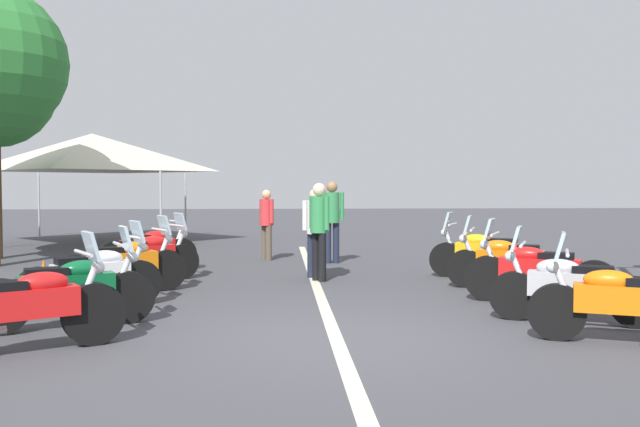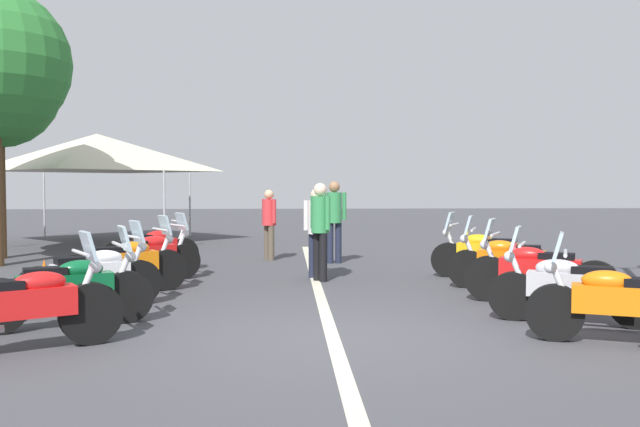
{
  "view_description": "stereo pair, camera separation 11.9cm",
  "coord_description": "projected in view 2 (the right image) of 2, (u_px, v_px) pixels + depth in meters",
  "views": [
    {
      "loc": [
        -7.49,
        0.64,
        1.73
      ],
      "look_at": [
        2.92,
        0.0,
        1.27
      ],
      "focal_mm": 38.18,
      "sensor_mm": 36.0,
      "label": 1
    },
    {
      "loc": [
        -7.49,
        0.52,
        1.73
      ],
      "look_at": [
        2.92,
        0.0,
        1.27
      ],
      "focal_mm": 38.18,
      "sensor_mm": 36.0,
      "label": 2
    }
  ],
  "objects": [
    {
      "name": "ground_plane",
      "position": [
        333.0,
        339.0,
        7.58
      ],
      "size": [
        80.0,
        80.0,
        0.0
      ],
      "primitive_type": "plane",
      "color": "#424247"
    },
    {
      "name": "lane_centre_stripe",
      "position": [
        319.0,
        292.0,
        10.89
      ],
      "size": [
        15.6,
        0.16,
        0.01
      ],
      "primitive_type": "cube",
      "color": "beige",
      "rests_on": "ground_plane"
    },
    {
      "name": "motorcycle_left_row_0",
      "position": [
        25.0,
        307.0,
        6.94
      ],
      "size": [
        1.16,
        1.85,
        1.23
      ],
      "rotation": [
        0.0,
        0.0,
        -1.04
      ],
      "color": "black",
      "rests_on": "ground_plane"
    },
    {
      "name": "motorcycle_left_row_1",
      "position": [
        68.0,
        289.0,
        8.14
      ],
      "size": [
        1.04,
        1.96,
        1.21
      ],
      "rotation": [
        0.0,
        0.0,
        -1.14
      ],
      "color": "black",
      "rests_on": "ground_plane"
    },
    {
      "name": "motorcycle_left_row_2",
      "position": [
        93.0,
        276.0,
        9.35
      ],
      "size": [
        1.18,
        1.76,
        1.21
      ],
      "rotation": [
        0.0,
        0.0,
        -1.01
      ],
      "color": "black",
      "rests_on": "ground_plane"
    },
    {
      "name": "motorcycle_left_row_3",
      "position": [
        124.0,
        264.0,
        10.65
      ],
      "size": [
        1.2,
        1.89,
        1.22
      ],
      "rotation": [
        0.0,
        0.0,
        -1.04
      ],
      "color": "black",
      "rests_on": "ground_plane"
    },
    {
      "name": "motorcycle_left_row_4",
      "position": [
        146.0,
        256.0,
        11.97
      ],
      "size": [
        1.22,
        1.85,
        1.21
      ],
      "rotation": [
        0.0,
        0.0,
        -1.01
      ],
      "color": "black",
      "rests_on": "ground_plane"
    },
    {
      "name": "motorcycle_left_row_5",
      "position": [
        151.0,
        249.0,
        13.3
      ],
      "size": [
        1.14,
        1.8,
        1.0
      ],
      "rotation": [
        0.0,
        0.0,
        -1.04
      ],
      "color": "black",
      "rests_on": "ground_plane"
    },
    {
      "name": "motorcycle_right_row_0",
      "position": [
        622.0,
        303.0,
        7.24
      ],
      "size": [
        1.0,
        1.93,
        1.2
      ],
      "rotation": [
        0.0,
        0.0,
        1.17
      ],
      "color": "black",
      "rests_on": "ground_plane"
    },
    {
      "name": "motorcycle_right_row_1",
      "position": [
        570.0,
        287.0,
        8.36
      ],
      "size": [
        1.04,
        1.9,
        1.2
      ],
      "rotation": [
        0.0,
        0.0,
        1.13
      ],
      "color": "black",
      "rests_on": "ground_plane"
    },
    {
      "name": "motorcycle_right_row_2",
      "position": [
        538.0,
        272.0,
        9.71
      ],
      "size": [
        1.13,
        1.96,
        1.22
      ],
      "rotation": [
        0.0,
        0.0,
        1.09
      ],
      "color": "black",
      "rests_on": "ground_plane"
    },
    {
      "name": "motorcycle_right_row_3",
      "position": [
        509.0,
        261.0,
        11.1
      ],
      "size": [
        0.97,
        1.97,
        1.21
      ],
      "rotation": [
        0.0,
        0.0,
        1.21
      ],
      "color": "black",
      "rests_on": "ground_plane"
    },
    {
      "name": "motorcycle_right_row_4",
      "position": [
        487.0,
        253.0,
        12.33
      ],
      "size": [
        1.11,
        1.93,
        1.21
      ],
      "rotation": [
        0.0,
        0.0,
        1.1
      ],
      "color": "black",
      "rests_on": "ground_plane"
    },
    {
      "name": "traffic_cone_0",
      "position": [
        45.0,
        280.0,
        10.14
      ],
      "size": [
        0.36,
        0.36,
        0.61
      ],
      "color": "orange",
      "rests_on": "ground_plane"
    },
    {
      "name": "bystander_0",
      "position": [
        317.0,
        226.0,
        12.46
      ],
      "size": [
        0.32,
        0.47,
        1.64
      ],
      "rotation": [
        0.0,
        0.0,
        5.78
      ],
      "color": "#1E2338",
      "rests_on": "ground_plane"
    },
    {
      "name": "bystander_1",
      "position": [
        320.0,
        224.0,
        12.05
      ],
      "size": [
        0.46,
        0.33,
        1.74
      ],
      "rotation": [
        0.0,
        0.0,
        2.16
      ],
      "color": "black",
      "rests_on": "ground_plane"
    },
    {
      "name": "bystander_2",
      "position": [
        334.0,
        215.0,
        14.78
      ],
      "size": [
        0.32,
        0.53,
        1.78
      ],
      "rotation": [
        0.0,
        0.0,
        3.23
      ],
      "color": "#1E2338",
      "rests_on": "ground_plane"
    },
    {
      "name": "bystander_3",
      "position": [
        269.0,
        219.0,
        15.4
      ],
      "size": [
        0.46,
        0.33,
        1.6
      ],
      "rotation": [
        0.0,
        0.0,
        2.14
      ],
      "color": "brown",
      "rests_on": "ground_plane"
    },
    {
      "name": "event_tent",
      "position": [
        97.0,
        153.0,
        19.95
      ],
      "size": [
        5.26,
        5.26,
        3.2
      ],
      "color": "beige",
      "rests_on": "ground_plane"
    }
  ]
}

